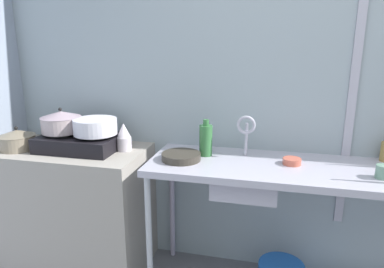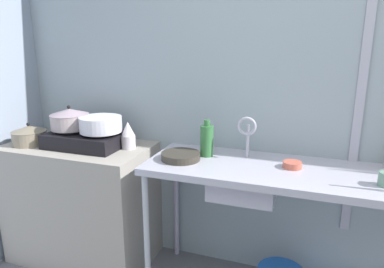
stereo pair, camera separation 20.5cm
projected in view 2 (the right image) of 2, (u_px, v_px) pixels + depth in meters
name	position (u px, v px, depth m)	size (l,w,h in m)	color
wall_back	(337.00, 75.00, 2.01)	(5.11, 0.10, 2.69)	#8D9AA3
wall_metal_strip	(366.00, 52.00, 1.88)	(0.05, 0.01, 2.15)	#A6A4B4
counter_concrete	(82.00, 202.00, 2.47)	(0.99, 0.55, 0.85)	gray
counter_sink	(300.00, 181.00, 1.90)	(1.75, 0.55, 0.85)	#A6A4B4
stove	(86.00, 139.00, 2.32)	(0.51, 0.33, 0.11)	black
pot_on_left_burner	(70.00, 119.00, 2.33)	(0.26, 0.26, 0.16)	#A49294
pot_on_right_burner	(101.00, 124.00, 2.25)	(0.27, 0.27, 0.10)	silver
pot_beside_stove	(29.00, 135.00, 2.37)	(0.23, 0.23, 0.15)	gray
percolator	(128.00, 136.00, 2.27)	(0.09, 0.09, 0.18)	silver
sink_basin	(244.00, 181.00, 1.96)	(0.37, 0.30, 0.17)	#A6A4B4
faucet	(247.00, 130.00, 2.03)	(0.11, 0.07, 0.26)	#A6A4B4
frying_pan	(181.00, 156.00, 2.06)	(0.23, 0.23, 0.04)	#342F27
small_bowl_on_drainboard	(292.00, 165.00, 1.93)	(0.11, 0.11, 0.04)	#BE5945
bottle_by_sink	(207.00, 140.00, 2.11)	(0.08, 0.08, 0.23)	#306836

